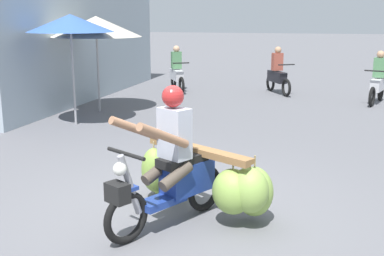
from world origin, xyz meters
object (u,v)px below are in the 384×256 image
(motorbike_distant_far_ahead, at_px, (378,82))
(market_umbrella_further_along, at_px, (96,27))
(motorbike_main_loaded, at_px, (194,176))
(motorbike_distant_ahead_right, at_px, (177,73))
(market_umbrella_near_shop, at_px, (70,23))
(motorbike_distant_ahead_left, at_px, (277,75))

(motorbike_distant_far_ahead, height_order, market_umbrella_further_along, market_umbrella_further_along)
(motorbike_main_loaded, xyz_separation_m, motorbike_distant_ahead_right, (-2.98, 9.16, 0.09))
(motorbike_distant_ahead_right, relative_size, market_umbrella_further_along, 0.63)
(motorbike_main_loaded, distance_m, motorbike_distant_ahead_right, 9.63)
(motorbike_main_loaded, bearing_deg, motorbike_distant_ahead_right, 108.01)
(motorbike_distant_far_ahead, distance_m, market_umbrella_near_shop, 8.07)
(motorbike_distant_far_ahead, distance_m, market_umbrella_further_along, 7.47)
(motorbike_main_loaded, xyz_separation_m, market_umbrella_further_along, (-3.85, 5.49, 1.56))
(motorbike_distant_ahead_left, bearing_deg, motorbike_main_loaded, -90.51)
(motorbike_main_loaded, distance_m, market_umbrella_near_shop, 5.72)
(motorbike_distant_ahead_right, bearing_deg, market_umbrella_near_shop, -98.09)
(motorbike_main_loaded, height_order, motorbike_distant_ahead_left, motorbike_main_loaded)
(motorbike_distant_ahead_left, xyz_separation_m, market_umbrella_near_shop, (-3.79, -5.44, 1.57))
(market_umbrella_near_shop, bearing_deg, motorbike_distant_ahead_right, 81.91)
(motorbike_distant_ahead_right, bearing_deg, motorbike_distant_far_ahead, -6.58)
(motorbike_distant_ahead_right, distance_m, market_umbrella_near_shop, 5.42)
(motorbike_distant_ahead_right, height_order, motorbike_distant_far_ahead, same)
(motorbike_distant_ahead_right, xyz_separation_m, motorbike_distant_far_ahead, (5.81, -0.67, 0.00))
(market_umbrella_near_shop, bearing_deg, motorbike_distant_ahead_left, 55.14)
(motorbike_main_loaded, relative_size, motorbike_distant_ahead_right, 1.34)
(motorbike_distant_ahead_right, relative_size, market_umbrella_near_shop, 0.62)
(motorbike_distant_ahead_left, bearing_deg, market_umbrella_further_along, -134.65)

